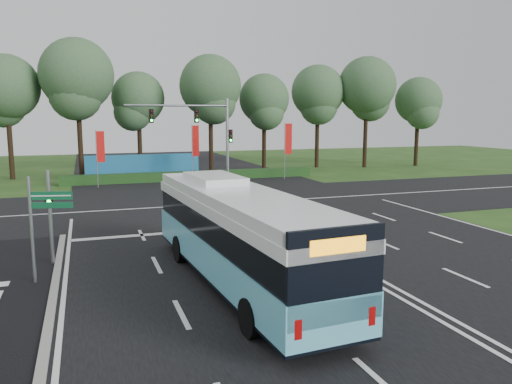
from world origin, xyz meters
TOP-DOWN VIEW (x-y plane):
  - ground at (0.00, 0.00)m, footprint 120.00×120.00m
  - road_main at (0.00, 0.00)m, footprint 20.00×120.00m
  - road_cross at (0.00, 12.00)m, footprint 120.00×14.00m
  - kerb_strip at (-10.10, -3.00)m, footprint 0.25×18.00m
  - city_bus at (-4.30, -3.11)m, footprint 3.31×12.13m
  - pedestrian_signal at (-10.29, 1.45)m, footprint 0.30×0.42m
  - street_sign at (-10.43, -0.80)m, footprint 1.39×0.40m
  - banner_flag_left at (-7.82, 22.45)m, footprint 0.66×0.17m
  - banner_flag_mid at (0.01, 23.73)m, footprint 0.68×0.31m
  - banner_flag_right at (8.17, 22.74)m, footprint 0.75×0.14m
  - traffic_light_gantry at (0.21, 20.50)m, footprint 8.41×0.28m
  - hedge at (0.00, 24.50)m, footprint 22.00×1.20m
  - blue_hoarding at (-4.00, 27.00)m, footprint 10.00×0.30m
  - eucalyptus_row at (2.41, 30.07)m, footprint 53.06×8.79m

SIDE VIEW (x-z plane):
  - ground at x=0.00m, z-range 0.00..0.00m
  - road_main at x=0.00m, z-range 0.00..0.04m
  - road_cross at x=0.00m, z-range 0.00..0.05m
  - kerb_strip at x=-10.10m, z-range 0.00..0.12m
  - hedge at x=0.00m, z-range 0.00..0.80m
  - blue_hoarding at x=-4.00m, z-range 0.00..2.20m
  - city_bus at x=-4.30m, z-range 0.01..3.45m
  - pedestrian_signal at x=-10.29m, z-range 0.17..3.77m
  - street_sign at x=-10.43m, z-range 0.50..4.13m
  - banner_flag_left at x=-7.82m, z-range 0.69..5.23m
  - banner_flag_mid at x=0.01m, z-range 0.73..5.64m
  - banner_flag_right at x=8.17m, z-range 0.75..5.81m
  - traffic_light_gantry at x=0.21m, z-range 1.16..8.16m
  - eucalyptus_row at x=2.41m, z-range 2.00..14.41m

